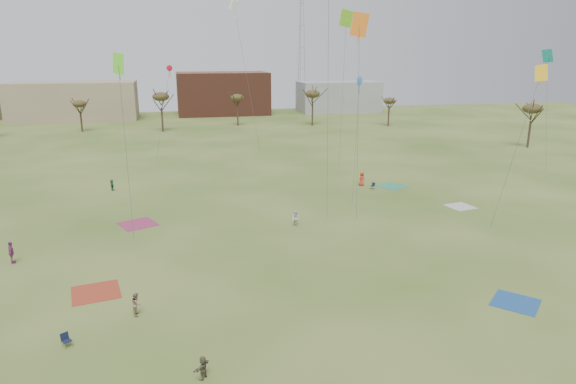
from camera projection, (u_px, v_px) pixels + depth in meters
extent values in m
plane|color=#37561B|center=(326.00, 313.00, 34.90)|extent=(260.00, 260.00, 0.00)
imported|color=#92775D|center=(137.00, 304.00, 34.49)|extent=(0.64, 0.81, 1.65)
imported|color=brown|center=(203.00, 368.00, 27.74)|extent=(1.14, 1.22, 1.37)
imported|color=#943D7A|center=(11.00, 253.00, 42.93)|extent=(0.74, 1.23, 1.96)
imported|color=silver|center=(296.00, 218.00, 52.18)|extent=(1.02, 1.04, 1.69)
imported|color=#21633F|center=(112.00, 185.00, 65.83)|extent=(0.72, 1.42, 1.46)
imported|color=red|center=(362.00, 179.00, 68.12)|extent=(1.09, 0.93, 1.90)
cube|color=#A83821|center=(96.00, 292.00, 37.91)|extent=(4.01, 4.01, 0.03)
cube|color=#225094|center=(515.00, 303.00, 36.37)|extent=(4.31, 4.31, 0.03)
cube|color=beige|center=(460.00, 207.00, 59.04)|extent=(3.32, 3.32, 0.03)
cube|color=#9A2F56|center=(138.00, 224.00, 53.03)|extent=(4.62, 4.62, 0.03)
cube|color=#338C65|center=(392.00, 186.00, 68.01)|extent=(4.61, 4.61, 0.03)
cube|color=#121932|center=(66.00, 341.00, 30.81)|extent=(0.70, 0.70, 0.04)
cube|color=#121932|center=(64.00, 336.00, 30.90)|extent=(0.49, 0.39, 0.44)
cube|color=#131C34|center=(372.00, 186.00, 66.52)|extent=(0.69, 0.69, 0.04)
cube|color=#131C34|center=(373.00, 184.00, 66.61)|extent=(0.37, 0.50, 0.44)
cube|color=#65E227|center=(118.00, 64.00, 44.60)|extent=(0.93, 0.93, 1.82)
cube|color=#65E227|center=(119.00, 71.00, 44.77)|extent=(0.08, 0.08, 1.64)
cylinder|color=#4C4C51|center=(126.00, 153.00, 45.48)|extent=(0.31, 2.67, 15.62)
cube|color=orange|center=(359.00, 25.00, 49.53)|extent=(1.16, 1.16, 2.28)
cube|color=orange|center=(359.00, 33.00, 49.74)|extent=(0.08, 0.08, 2.05)
cylinder|color=#4C4C51|center=(358.00, 124.00, 50.58)|extent=(0.76, 3.12, 19.24)
cube|color=yellow|center=(541.00, 73.00, 46.40)|extent=(0.79, 0.79, 1.55)
cube|color=yellow|center=(540.00, 79.00, 46.54)|extent=(0.08, 0.08, 1.39)
cylinder|color=#4C4C51|center=(515.00, 152.00, 48.05)|extent=(3.45, 0.13, 14.76)
cylinder|color=#4C4C51|center=(328.00, 90.00, 50.50)|extent=(0.95, 4.09, 25.91)
cone|color=blue|center=(359.00, 81.00, 56.84)|extent=(1.05, 0.08, 1.05)
cube|color=blue|center=(359.00, 87.00, 57.02)|extent=(0.08, 0.08, 1.72)
cylinder|color=#4C4C51|center=(356.00, 142.00, 57.23)|extent=(1.37, 2.76, 13.49)
cube|color=#81DB24|center=(346.00, 18.00, 71.68)|extent=(1.24, 1.24, 2.44)
cube|color=#81DB24|center=(346.00, 25.00, 71.91)|extent=(0.08, 0.08, 2.19)
cylinder|color=#4C4C51|center=(343.00, 95.00, 73.00)|extent=(1.52, 2.98, 21.29)
cone|color=#B01223|center=(169.00, 68.00, 76.82)|extent=(0.91, 0.07, 0.91)
cube|color=#B01223|center=(170.00, 72.00, 76.98)|extent=(0.08, 0.08, 1.50)
cylinder|color=#4C4C51|center=(163.00, 115.00, 78.57)|extent=(2.92, 0.34, 14.29)
cube|color=teal|center=(547.00, 56.00, 67.97)|extent=(0.95, 0.95, 1.87)
cube|color=teal|center=(547.00, 61.00, 68.14)|extent=(0.08, 0.08, 1.68)
cylinder|color=#4C4C51|center=(547.00, 118.00, 67.98)|extent=(1.25, 4.34, 16.16)
cube|color=silver|center=(234.00, 5.00, 78.70)|extent=(0.92, 0.92, 1.58)
cube|color=silver|center=(234.00, 11.00, 78.94)|extent=(0.08, 0.08, 2.37)
cylinder|color=#4C4C51|center=(248.00, 82.00, 82.29)|extent=(3.92, 0.06, 23.78)
cylinder|color=#3A2B1E|center=(81.00, 122.00, 114.30)|extent=(0.40, 0.40, 4.32)
ellipsoid|color=#473D1E|center=(79.00, 104.00, 113.18)|extent=(3.02, 3.02, 1.58)
cylinder|color=#3A2B1E|center=(162.00, 120.00, 114.26)|extent=(0.40, 0.40, 5.40)
ellipsoid|color=#473D1E|center=(161.00, 97.00, 112.87)|extent=(3.78, 3.78, 1.98)
cylinder|color=#3A2B1E|center=(238.00, 116.00, 123.86)|extent=(0.40, 0.40, 4.68)
ellipsoid|color=#473D1E|center=(237.00, 98.00, 122.65)|extent=(3.28, 3.28, 1.72)
cylinder|color=#3A2B1E|center=(312.00, 115.00, 123.88)|extent=(0.40, 0.40, 5.28)
ellipsoid|color=#473D1E|center=(313.00, 94.00, 122.52)|extent=(3.70, 3.70, 1.94)
cylinder|color=#3A2B1E|center=(389.00, 118.00, 123.20)|extent=(0.40, 0.40, 4.20)
ellipsoid|color=#473D1E|center=(389.00, 101.00, 122.11)|extent=(2.94, 2.94, 1.54)
cylinder|color=#3A2B1E|center=(529.00, 134.00, 95.09)|extent=(0.40, 0.40, 5.04)
ellipsoid|color=#473D1E|center=(532.00, 109.00, 93.79)|extent=(3.53, 3.53, 1.85)
cube|color=#937F60|center=(74.00, 101.00, 134.07)|extent=(32.00, 14.00, 10.00)
cube|color=brown|center=(223.00, 93.00, 147.09)|extent=(26.00, 16.00, 12.00)
cube|color=gray|center=(338.00, 97.00, 153.12)|extent=(24.00, 12.00, 9.00)
cylinder|color=#9EA3A8|center=(304.00, 47.00, 153.86)|extent=(0.16, 0.16, 38.00)
cylinder|color=#9EA3A8|center=(299.00, 47.00, 154.30)|extent=(0.16, 0.16, 38.00)
cylinder|color=#9EA3A8|center=(300.00, 47.00, 152.84)|extent=(0.16, 0.16, 38.00)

